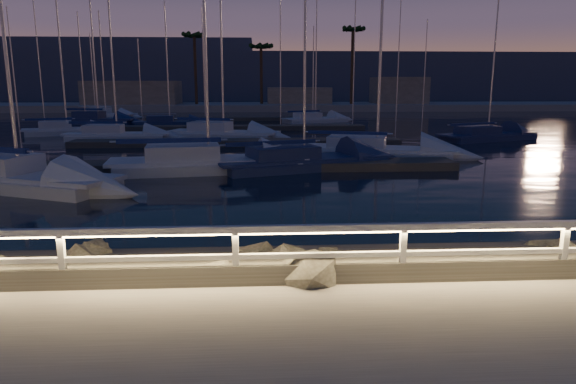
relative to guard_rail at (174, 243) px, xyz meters
name	(u,v)px	position (x,y,z in m)	size (l,w,h in m)	color
ground	(180,284)	(0.07, 0.00, -0.77)	(400.00, 400.00, 0.00)	#A49D94
harbor_water	(240,142)	(0.07, 31.22, -1.74)	(400.00, 440.00, 0.60)	black
guard_rail	(174,243)	(0.00, 0.00, 0.00)	(44.11, 0.12, 1.06)	silver
riprap	(252,265)	(1.32, 1.54, -1.00)	(37.61, 2.12, 1.16)	#5F5C52
floating_docks	(240,133)	(0.07, 32.50, -1.17)	(22.00, 36.00, 0.40)	#504A42
far_shore	(248,104)	(-0.06, 74.05, -0.48)	(160.00, 14.00, 5.20)	#A49D94
palm_left	(194,38)	(-7.93, 72.00, 9.36)	(3.00, 3.00, 11.20)	#4B3223
palm_center	(261,48)	(2.07, 73.00, 8.01)	(3.00, 3.00, 9.70)	#4B3223
palm_right	(353,33)	(16.07, 72.00, 10.26)	(3.00, 3.00, 12.20)	#4B3223
distant_hills	(170,79)	(-22.06, 133.69, 3.96)	(230.00, 37.50, 18.00)	#3C445D
sailboat_b	(15,176)	(-8.25, 12.10, -0.90)	(8.83, 5.64, 14.68)	silver
sailboat_c	(204,162)	(-1.12, 15.66, -0.91)	(9.52, 3.99, 15.69)	silver
sailboat_d	(372,149)	(7.96, 20.01, -0.94)	(9.15, 5.11, 14.93)	silver
sailboat_e	(65,130)	(-14.26, 34.23, -0.95)	(6.95, 4.05, 11.52)	silver
sailboat_f	(221,133)	(-1.33, 30.42, -0.91)	(8.63, 4.84, 14.19)	silver
sailboat_h	(300,160)	(3.50, 16.11, -0.94)	(9.07, 5.24, 14.83)	navy
sailboat_i	(97,119)	(-15.15, 45.67, -0.90)	(8.20, 3.90, 13.56)	navy
sailboat_j	(114,135)	(-9.05, 29.67, -0.95)	(7.56, 2.52, 12.73)	silver
sailboat_k	(314,119)	(7.46, 46.46, -0.97)	(7.62, 4.83, 12.61)	silver
sailboat_l	(486,135)	(18.22, 28.23, -0.97)	(8.32, 5.08, 13.65)	navy
sailboat_m	(104,114)	(-17.06, 55.04, -0.93)	(7.58, 3.59, 12.53)	silver
sailboat_n	(168,122)	(-7.26, 42.00, -0.97)	(7.03, 2.74, 11.68)	navy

